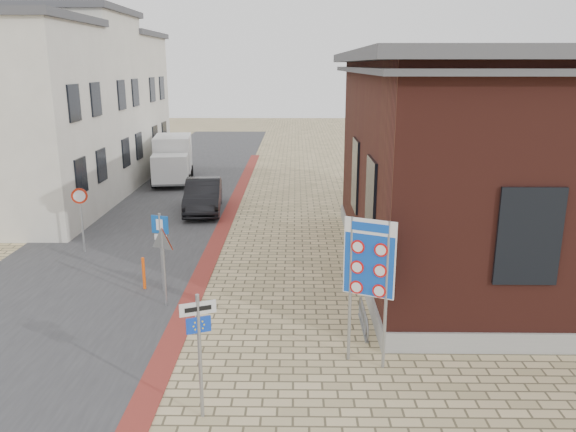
% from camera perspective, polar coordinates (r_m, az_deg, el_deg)
% --- Properties ---
extents(ground, '(120.00, 120.00, 0.00)m').
position_cam_1_polar(ground, '(12.50, -3.76, -15.71)').
color(ground, tan).
rests_on(ground, ground).
extents(road_strip, '(7.00, 60.00, 0.02)m').
position_cam_1_polar(road_strip, '(27.25, -12.91, 1.16)').
color(road_strip, '#38383A').
rests_on(road_strip, ground).
extents(curb_strip, '(0.60, 40.00, 0.02)m').
position_cam_1_polar(curb_strip, '(21.86, -6.98, -1.99)').
color(curb_strip, maroon).
rests_on(curb_strip, ground).
extents(brick_building, '(13.00, 13.00, 6.80)m').
position_cam_1_polar(brick_building, '(19.66, 25.07, 5.17)').
color(brick_building, gray).
rests_on(brick_building, ground).
extents(townhouse_near, '(7.40, 6.40, 8.30)m').
position_cam_1_polar(townhouse_near, '(25.74, -27.16, 8.50)').
color(townhouse_near, beige).
rests_on(townhouse_near, ground).
extents(townhouse_mid, '(7.40, 6.40, 9.10)m').
position_cam_1_polar(townhouse_mid, '(31.13, -22.16, 10.64)').
color(townhouse_mid, beige).
rests_on(townhouse_mid, ground).
extents(townhouse_far, '(7.40, 6.40, 8.30)m').
position_cam_1_polar(townhouse_far, '(36.76, -18.51, 10.86)').
color(townhouse_far, beige).
rests_on(townhouse_far, ground).
extents(bike_rack, '(0.08, 1.80, 0.60)m').
position_cam_1_polar(bike_rack, '(14.38, 7.67, -10.28)').
color(bike_rack, slate).
rests_on(bike_rack, ground).
extents(sedan, '(1.95, 4.54, 1.45)m').
position_cam_1_polar(sedan, '(25.45, -8.60, 2.06)').
color(sedan, black).
rests_on(sedan, ground).
extents(box_truck, '(2.57, 5.06, 2.53)m').
position_cam_1_polar(box_truck, '(32.18, -11.65, 5.69)').
color(box_truck, slate).
rests_on(box_truck, ground).
extents(border_sign, '(1.05, 0.51, 3.31)m').
position_cam_1_polar(border_sign, '(11.99, 8.26, -4.52)').
color(border_sign, gray).
rests_on(border_sign, ground).
extents(essen_sign, '(0.63, 0.28, 2.47)m').
position_cam_1_polar(essen_sign, '(10.50, -9.02, -12.06)').
color(essen_sign, gray).
rests_on(essen_sign, ground).
extents(parking_sign, '(0.51, 0.19, 2.36)m').
position_cam_1_polar(parking_sign, '(16.39, -12.80, -2.31)').
color(parking_sign, gray).
rests_on(parking_sign, ground).
extents(yield_sign, '(0.73, 0.38, 2.19)m').
position_cam_1_polar(yield_sign, '(15.38, -12.61, -3.24)').
color(yield_sign, gray).
rests_on(yield_sign, ground).
extents(speed_sign, '(0.53, 0.18, 2.32)m').
position_cam_1_polar(speed_sign, '(20.70, -20.30, 0.60)').
color(speed_sign, gray).
rests_on(speed_sign, ground).
extents(bollard, '(0.10, 0.10, 0.98)m').
position_cam_1_polar(bollard, '(17.03, -14.44, -5.68)').
color(bollard, '#FF540D').
rests_on(bollard, ground).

